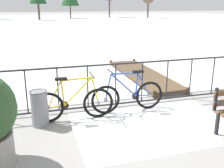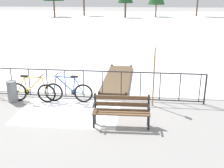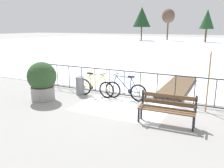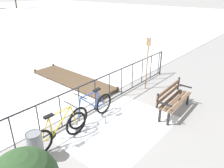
{
  "view_description": "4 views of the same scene",
  "coord_description": "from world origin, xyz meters",
  "px_view_note": "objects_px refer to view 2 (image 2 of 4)",
  "views": [
    {
      "loc": [
        -2.13,
        -5.67,
        2.37
      ],
      "look_at": [
        -0.58,
        -0.52,
        0.75
      ],
      "focal_mm": 42.77,
      "sensor_mm": 36.0,
      "label": 1
    },
    {
      "loc": [
        2.35,
        -8.84,
        3.53
      ],
      "look_at": [
        1.43,
        -0.79,
        0.86
      ],
      "focal_mm": 43.2,
      "sensor_mm": 36.0,
      "label": 2
    },
    {
      "loc": [
        3.22,
        -8.21,
        2.72
      ],
      "look_at": [
        -0.66,
        -0.41,
        0.58
      ],
      "focal_mm": 37.36,
      "sensor_mm": 36.0,
      "label": 3
    },
    {
      "loc": [
        -3.86,
        -4.25,
        3.61
      ],
      "look_at": [
        0.88,
        -0.22,
        0.8
      ],
      "focal_mm": 34.4,
      "sensor_mm": 36.0,
      "label": 4
    }
  ],
  "objects_px": {
    "bicycle_second": "(32,92)",
    "trash_bin": "(12,91)",
    "bicycle_near_railing": "(68,92)",
    "park_bench": "(121,108)",
    "oar_upright": "(154,73)"
  },
  "relations": [
    {
      "from": "bicycle_second",
      "to": "bicycle_near_railing",
      "type": "bearing_deg",
      "value": 5.96
    },
    {
      "from": "bicycle_near_railing",
      "to": "oar_upright",
      "type": "height_order",
      "value": "oar_upright"
    },
    {
      "from": "bicycle_near_railing",
      "to": "park_bench",
      "type": "distance_m",
      "value": 2.52
    },
    {
      "from": "trash_bin",
      "to": "oar_upright",
      "type": "xyz_separation_m",
      "value": [
        4.84,
        0.16,
        0.76
      ]
    },
    {
      "from": "oar_upright",
      "to": "trash_bin",
      "type": "bearing_deg",
      "value": -178.1
    },
    {
      "from": "bicycle_near_railing",
      "to": "park_bench",
      "type": "bearing_deg",
      "value": -38.65
    },
    {
      "from": "trash_bin",
      "to": "bicycle_near_railing",
      "type": "bearing_deg",
      "value": 5.49
    },
    {
      "from": "bicycle_second",
      "to": "oar_upright",
      "type": "bearing_deg",
      "value": 1.45
    },
    {
      "from": "bicycle_second",
      "to": "trash_bin",
      "type": "height_order",
      "value": "bicycle_second"
    },
    {
      "from": "bicycle_second",
      "to": "trash_bin",
      "type": "bearing_deg",
      "value": -175.37
    },
    {
      "from": "trash_bin",
      "to": "oar_upright",
      "type": "bearing_deg",
      "value": 1.9
    },
    {
      "from": "bicycle_second",
      "to": "oar_upright",
      "type": "distance_m",
      "value": 4.22
    },
    {
      "from": "bicycle_near_railing",
      "to": "oar_upright",
      "type": "relative_size",
      "value": 0.86
    },
    {
      "from": "park_bench",
      "to": "trash_bin",
      "type": "height_order",
      "value": "park_bench"
    },
    {
      "from": "bicycle_near_railing",
      "to": "bicycle_second",
      "type": "bearing_deg",
      "value": -174.04
    }
  ]
}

